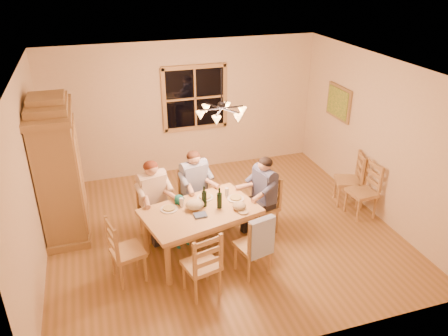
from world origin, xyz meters
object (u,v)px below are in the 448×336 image
object	(u,v)px
chandelier	(222,112)
chair_far_left	(155,220)
dining_table	(200,216)
chair_near_left	(202,274)
chair_end_left	(129,260)
chair_spare_back	(347,188)
wine_bottle_a	(204,196)
chair_spare_front	(361,200)
adult_slate_man	(264,186)
wine_bottle_b	(219,198)
chair_far_right	(196,207)
child	(182,221)
adult_woman	(153,190)
armoire	(60,172)
chair_near_right	(253,254)
chair_end_right	(262,215)
adult_plaid_man	(195,179)

from	to	relation	value
chandelier	chair_far_left	bearing A→B (deg)	169.80
dining_table	chair_near_left	bearing A→B (deg)	-104.13
chair_end_left	chair_spare_back	bearing A→B (deg)	89.20
chair_end_left	wine_bottle_a	world-z (taller)	wine_bottle_a
chandelier	chair_spare_front	xyz separation A→B (m)	(2.45, -0.26, -1.77)
adult_slate_man	wine_bottle_b	size ratio (longest dim) A/B	2.65
chair_spare_back	chair_end_left	bearing A→B (deg)	123.36
chair_far_left	chair_spare_front	size ratio (longest dim) A/B	1.00
chair_far_left	wine_bottle_b	size ratio (longest dim) A/B	3.00
chair_far_right	chair_near_left	size ratio (longest dim) A/B	1.00
child	dining_table	bearing A→B (deg)	-70.93
adult_woman	wine_bottle_a	bearing A→B (deg)	126.50
armoire	chair_near_left	bearing A→B (deg)	-51.47
chair_far_right	adult_woman	bearing A→B (deg)	0.00
chair_near_left	child	xyz separation A→B (m)	(-0.02, 1.12, 0.15)
chandelier	armoire	xyz separation A→B (m)	(-2.42, 0.84, -1.02)
chair_far_right	adult_slate_man	world-z (taller)	adult_slate_man
chair_near_right	chair_spare_front	size ratio (longest dim) A/B	1.00
chair_far_left	adult_slate_man	size ratio (longest dim) A/B	1.13
chair_end_left	wine_bottle_b	bearing A→B (deg)	86.39
adult_slate_man	chair_near_right	bearing A→B (deg)	136.74
adult_slate_man	adult_woman	bearing A→B (deg)	63.43
dining_table	chair_far_left	distance (m)	0.95
adult_slate_man	wine_bottle_b	distance (m)	0.88
chair_near_left	adult_slate_man	world-z (taller)	adult_slate_man
armoire	chandelier	bearing A→B (deg)	-19.22
chair_end_right	adult_slate_man	xyz separation A→B (m)	(0.00, 0.00, 0.54)
armoire	adult_plaid_man	xyz separation A→B (m)	(2.07, -0.48, -0.22)
adult_woman	child	distance (m)	0.66
chair_far_right	chair_spare_back	world-z (taller)	same
chair_far_right	adult_slate_man	xyz separation A→B (m)	(0.99, -0.56, 0.54)
adult_plaid_man	chair_end_right	bearing A→B (deg)	136.64
chair_near_right	chair_spare_front	xyz separation A→B (m)	(2.34, 0.87, 0.00)
wine_bottle_a	chair_spare_front	distance (m)	2.91
chair_end_right	chair_spare_back	world-z (taller)	same
chair_near_right	chair_near_left	bearing A→B (deg)	180.00
chandelier	chair_near_right	size ratio (longest dim) A/B	0.78
chair_near_left	armoire	bearing A→B (deg)	114.76
chair_near_right	child	bearing A→B (deg)	117.87
chandelier	chair_end_left	distance (m)	2.50
chair_far_left	wine_bottle_a	bearing A→B (deg)	126.50
chair_spare_front	dining_table	bearing A→B (deg)	91.56
chair_far_left	adult_woman	world-z (taller)	adult_woman
chandelier	child	xyz separation A→B (m)	(-0.71, -0.20, -1.63)
adult_woman	chair_spare_back	distance (m)	3.56
armoire	adult_woman	bearing A→B (deg)	-25.70
chandelier	armoire	distance (m)	2.76
chair_far_left	child	bearing A→B (deg)	117.96
armoire	wine_bottle_a	distance (m)	2.37
chandelier	chair_near_left	distance (m)	2.32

